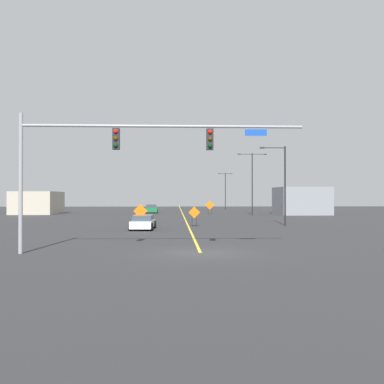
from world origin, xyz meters
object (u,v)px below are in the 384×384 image
(car_green_far, at_px, (151,209))
(street_lamp_near_left, at_px, (252,179))
(traffic_signal_assembly, at_px, (119,149))
(street_lamp_far_right, at_px, (283,181))
(street_lamp_mid_right, at_px, (225,188))
(construction_sign_median_near, at_px, (194,214))
(construction_sign_right_lane, at_px, (140,212))
(construction_sign_left_shoulder, at_px, (210,206))
(car_white_passing, at_px, (143,222))

(car_green_far, bearing_deg, street_lamp_near_left, -32.41)
(traffic_signal_assembly, xyz_separation_m, street_lamp_far_right, (13.11, 19.92, -0.87))
(street_lamp_mid_right, distance_m, construction_sign_median_near, 52.45)
(construction_sign_median_near, distance_m, construction_sign_right_lane, 4.99)
(street_lamp_far_right, relative_size, construction_sign_left_shoulder, 3.58)
(construction_sign_right_lane, bearing_deg, street_lamp_mid_right, 74.95)
(construction_sign_left_shoulder, relative_size, car_green_far, 0.47)
(construction_sign_right_lane, bearing_deg, traffic_signal_assembly, -88.79)
(street_lamp_mid_right, xyz_separation_m, construction_sign_median_near, (-8.84, -51.59, -3.37))
(car_green_far, bearing_deg, construction_sign_median_near, -80.37)
(construction_sign_right_lane, distance_m, car_green_far, 33.64)
(construction_sign_left_shoulder, relative_size, car_white_passing, 0.47)
(construction_sign_left_shoulder, bearing_deg, construction_sign_right_lane, -107.33)
(traffic_signal_assembly, distance_m, street_lamp_far_right, 23.86)
(street_lamp_far_right, xyz_separation_m, street_lamp_mid_right, (0.32, 50.54, 0.28))
(street_lamp_far_right, xyz_separation_m, construction_sign_median_near, (-8.53, -1.04, -3.08))
(construction_sign_median_near, distance_m, construction_sign_left_shoulder, 28.10)
(street_lamp_far_right, height_order, construction_sign_right_lane, street_lamp_far_right)
(car_white_passing, bearing_deg, car_green_far, 91.91)
(street_lamp_near_left, distance_m, car_green_far, 18.84)
(street_lamp_far_right, bearing_deg, construction_sign_left_shoulder, 100.29)
(street_lamp_far_right, bearing_deg, traffic_signal_assembly, -123.34)
(street_lamp_far_right, height_order, construction_sign_median_near, street_lamp_far_right)
(car_green_far, bearing_deg, construction_sign_left_shoulder, -32.35)
(street_lamp_near_left, height_order, construction_sign_median_near, street_lamp_near_left)
(street_lamp_near_left, bearing_deg, construction_sign_left_shoulder, 147.51)
(street_lamp_mid_right, height_order, car_green_far, street_lamp_mid_right)
(street_lamp_far_right, height_order, car_white_passing, street_lamp_far_right)
(street_lamp_mid_right, bearing_deg, street_lamp_far_right, -90.36)
(street_lamp_mid_right, bearing_deg, car_green_far, -129.35)
(construction_sign_right_lane, xyz_separation_m, car_green_far, (-0.75, 33.63, -0.67))
(street_lamp_near_left, bearing_deg, car_green_far, 147.59)
(traffic_signal_assembly, bearing_deg, street_lamp_mid_right, 79.22)
(traffic_signal_assembly, distance_m, street_lamp_mid_right, 71.74)
(car_white_passing, bearing_deg, construction_sign_median_near, 35.05)
(traffic_signal_assembly, height_order, car_white_passing, traffic_signal_assembly)
(street_lamp_far_right, xyz_separation_m, street_lamp_near_left, (1.13, 23.00, 1.16))
(construction_sign_right_lane, bearing_deg, construction_sign_left_shoulder, 72.67)
(construction_sign_median_near, height_order, construction_sign_left_shoulder, construction_sign_left_shoulder)
(street_lamp_far_right, distance_m, construction_sign_right_lane, 13.85)
(construction_sign_left_shoulder, bearing_deg, car_white_passing, -104.74)
(traffic_signal_assembly, distance_m, construction_sign_right_lane, 19.45)
(street_lamp_far_right, bearing_deg, street_lamp_mid_right, 89.64)
(construction_sign_median_near, bearing_deg, street_lamp_near_left, 68.13)
(car_green_far, bearing_deg, construction_sign_right_lane, -88.72)
(street_lamp_mid_right, xyz_separation_m, street_lamp_near_left, (0.81, -27.54, 0.88))
(street_lamp_mid_right, bearing_deg, construction_sign_right_lane, -105.05)
(street_lamp_far_right, bearing_deg, construction_sign_right_lane, -176.37)
(street_lamp_mid_right, relative_size, car_green_far, 1.70)
(car_white_passing, bearing_deg, street_lamp_near_left, 62.51)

